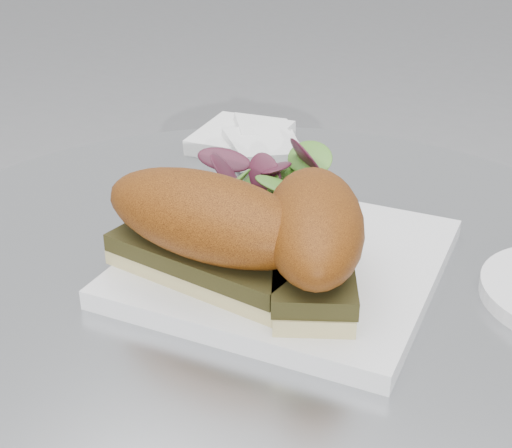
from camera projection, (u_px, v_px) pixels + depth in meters
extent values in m
cylinder|color=#A9ABB0|center=(260.00, 275.00, 0.60)|extent=(0.70, 0.70, 0.02)
cube|color=white|center=(287.00, 261.00, 0.58)|extent=(0.25, 0.25, 0.02)
cube|color=#C9BB7D|center=(209.00, 268.00, 0.55)|extent=(0.16, 0.08, 0.01)
cube|color=black|center=(209.00, 252.00, 0.54)|extent=(0.16, 0.08, 0.01)
ellipsoid|color=#72360A|center=(207.00, 216.00, 0.53)|extent=(0.19, 0.10, 0.06)
cube|color=#C9BB7D|center=(312.00, 277.00, 0.54)|extent=(0.11, 0.15, 0.01)
cube|color=black|center=(313.00, 261.00, 0.53)|extent=(0.11, 0.15, 0.01)
ellipsoid|color=#72360A|center=(314.00, 224.00, 0.52)|extent=(0.13, 0.17, 0.06)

